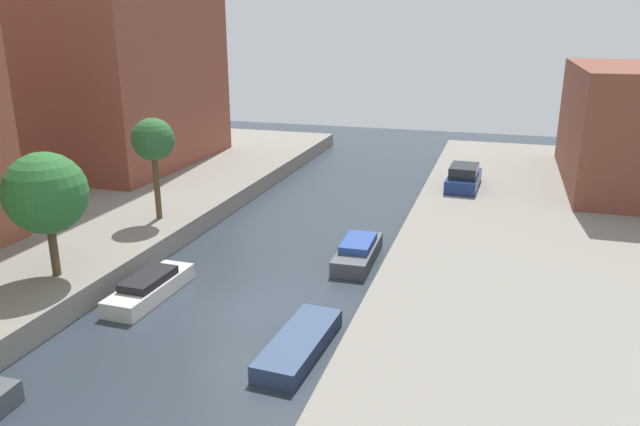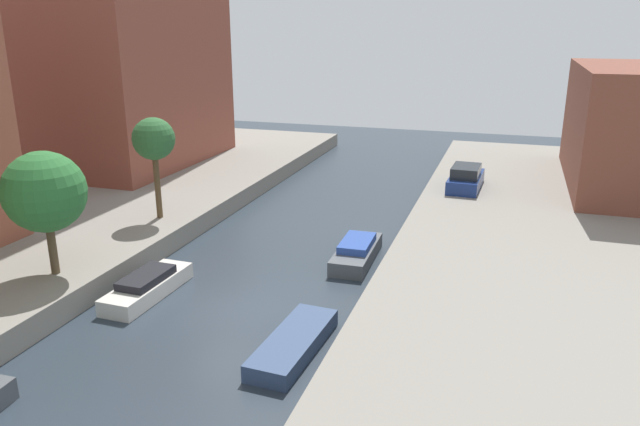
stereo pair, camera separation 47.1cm
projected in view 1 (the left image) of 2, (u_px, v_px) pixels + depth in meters
ground_plane at (230, 311)px, 22.47m from camera, size 84.00×84.00×0.00m
street_tree_2 at (46, 193)px, 22.20m from camera, size 3.06×3.06×4.80m
street_tree_3 at (153, 141)px, 28.75m from camera, size 2.05×2.05×4.99m
parked_car at (464, 178)px, 35.32m from camera, size 1.90×4.30×1.39m
moored_boat_left_2 at (150, 287)px, 23.48m from camera, size 1.53×4.45×0.95m
moored_boat_right_2 at (299, 344)px, 19.59m from camera, size 1.72×4.57×0.58m
moored_boat_right_3 at (358, 252)px, 27.11m from camera, size 1.65×4.44×0.99m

